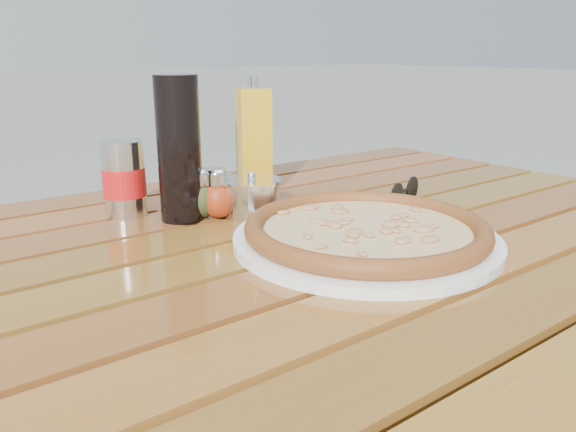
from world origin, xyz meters
TOP-DOWN VIEW (x-y plane):
  - table at (0.00, -0.00)m, footprint 1.40×0.90m
  - plate at (0.06, -0.07)m, footprint 0.43×0.43m
  - pizza at (0.06, -0.07)m, footprint 0.41×0.41m
  - pepper_shaker at (-0.03, 0.16)m, footprint 0.06×0.06m
  - oregano_shaker at (-0.05, 0.18)m, footprint 0.06×0.06m
  - dark_bottle at (-0.08, 0.19)m, footprint 0.08×0.08m
  - soda_can at (-0.14, 0.26)m, footprint 0.08×0.08m
  - olive_oil_cruet at (0.10, 0.26)m, footprint 0.07×0.07m
  - parmesan_tin at (0.02, 0.14)m, footprint 0.12×0.12m
  - sunglasses at (0.27, 0.05)m, footprint 0.11×0.05m

SIDE VIEW (x-z plane):
  - table at x=0.00m, z-range 0.30..1.05m
  - plate at x=0.06m, z-range 0.75..0.76m
  - sunglasses at x=0.27m, z-range 0.74..0.79m
  - pizza at x=0.06m, z-range 0.76..0.79m
  - parmesan_tin at x=0.02m, z-range 0.74..0.82m
  - pepper_shaker at x=-0.03m, z-range 0.75..0.83m
  - oregano_shaker at x=-0.05m, z-range 0.75..0.83m
  - soda_can at x=-0.14m, z-range 0.75..0.87m
  - olive_oil_cruet at x=0.10m, z-range 0.74..0.95m
  - dark_bottle at x=-0.08m, z-range 0.75..0.97m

